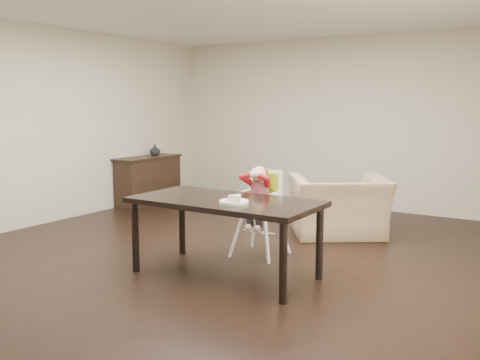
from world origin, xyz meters
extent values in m
plane|color=black|center=(0.00, 0.00, 0.00)|extent=(7.00, 7.00, 0.00)
cube|color=beige|center=(0.00, 3.50, 1.35)|extent=(6.00, 0.02, 2.70)
cube|color=beige|center=(-3.00, 0.00, 1.35)|extent=(0.02, 7.00, 2.70)
cube|color=black|center=(0.39, -0.45, 0.72)|extent=(1.80, 0.90, 0.05)
cylinder|color=black|center=(-0.43, -0.82, 0.35)|extent=(0.07, 0.07, 0.70)
cylinder|color=black|center=(1.21, -0.82, 0.35)|extent=(0.07, 0.07, 0.70)
cylinder|color=black|center=(-0.43, -0.08, 0.35)|extent=(0.07, 0.07, 0.70)
cylinder|color=black|center=(1.21, -0.08, 0.35)|extent=(0.07, 0.07, 0.70)
cylinder|color=white|center=(0.14, 0.14, 0.26)|extent=(0.04, 0.04, 0.52)
cylinder|color=white|center=(0.52, 0.15, 0.26)|extent=(0.04, 0.04, 0.52)
cylinder|color=white|center=(0.14, 0.52, 0.26)|extent=(0.04, 0.04, 0.52)
cylinder|color=white|center=(0.51, 0.52, 0.26)|extent=(0.04, 0.04, 0.52)
cube|color=white|center=(0.33, 0.33, 0.52)|extent=(0.38, 0.34, 0.05)
cube|color=#90C118|center=(0.33, 0.33, 0.55)|extent=(0.30, 0.28, 0.03)
cube|color=white|center=(0.33, 0.48, 0.74)|extent=(0.37, 0.05, 0.39)
cube|color=#90C118|center=(0.33, 0.45, 0.73)|extent=(0.32, 0.02, 0.35)
cube|color=black|center=(0.27, 0.38, 0.73)|extent=(0.03, 0.17, 0.02)
cube|color=black|center=(0.39, 0.38, 0.73)|extent=(0.03, 0.17, 0.02)
cylinder|color=red|center=(0.33, 0.33, 0.69)|extent=(0.22, 0.22, 0.25)
sphere|color=beige|center=(0.33, 0.31, 0.90)|extent=(0.17, 0.17, 0.17)
ellipsoid|color=brown|center=(0.33, 0.34, 0.92)|extent=(0.17, 0.16, 0.13)
sphere|color=beige|center=(0.30, 0.22, 0.90)|extent=(0.08, 0.08, 0.07)
sphere|color=beige|center=(0.36, 0.22, 0.90)|extent=(0.08, 0.08, 0.07)
cylinder|color=white|center=(0.58, -0.59, 0.76)|extent=(0.36, 0.36, 0.02)
torus|color=white|center=(0.58, -0.59, 0.77)|extent=(0.36, 0.36, 0.01)
imported|color=tan|center=(0.72, 1.63, 0.50)|extent=(1.38, 1.27, 1.01)
cube|color=black|center=(-2.78, 2.01, 0.38)|extent=(0.40, 1.20, 0.76)
cube|color=black|center=(-2.78, 2.01, 0.78)|extent=(0.44, 1.26, 0.03)
imported|color=#99999E|center=(-2.78, 2.19, 0.88)|extent=(0.18, 0.19, 0.18)
camera|label=1|loc=(3.18, -4.63, 1.65)|focal=40.00mm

